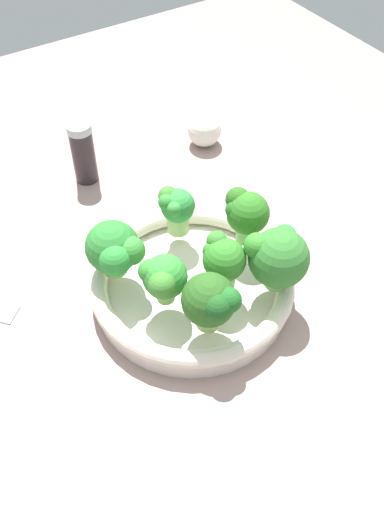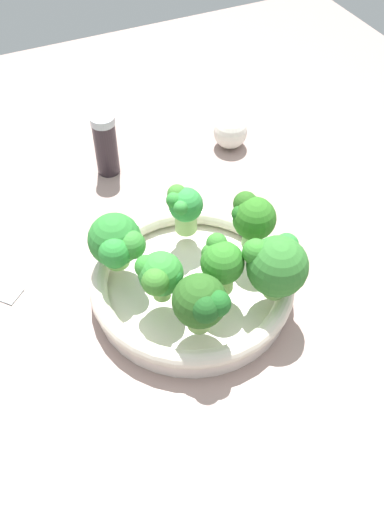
# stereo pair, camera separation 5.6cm
# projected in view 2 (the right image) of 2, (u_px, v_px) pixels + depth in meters

# --- Properties ---
(ground_plane) EXTENTS (1.30, 1.30, 0.03)m
(ground_plane) POSITION_uv_depth(u_px,v_px,m) (158.00, 299.00, 0.69)
(ground_plane) COLOR gray
(bowl) EXTENTS (0.24, 0.24, 0.04)m
(bowl) POSITION_uv_depth(u_px,v_px,m) (192.00, 284.00, 0.66)
(bowl) COLOR white
(bowl) RESTS_ON ground_plane
(broccoli_floret_0) EXTENTS (0.05, 0.05, 0.06)m
(broccoli_floret_0) POSITION_uv_depth(u_px,v_px,m) (221.00, 263.00, 0.61)
(broccoli_floret_0) COLOR #91CD61
(broccoli_floret_0) RESTS_ON bowl
(broccoli_floret_1) EXTENTS (0.04, 0.04, 0.06)m
(broccoli_floret_1) POSITION_uv_depth(u_px,v_px,m) (184.00, 206.00, 0.67)
(broccoli_floret_1) COLOR #9FC873
(broccoli_floret_1) RESTS_ON bowl
(broccoli_floret_2) EXTENTS (0.07, 0.06, 0.07)m
(broccoli_floret_2) POSITION_uv_depth(u_px,v_px,m) (117.00, 243.00, 0.63)
(broccoli_floret_2) COLOR #8ACB5D
(broccoli_floret_2) RESTS_ON bowl
(broccoli_floret_3) EXTENTS (0.07, 0.07, 0.08)m
(broccoli_floret_3) POSITION_uv_depth(u_px,v_px,m) (276.00, 265.00, 0.60)
(broccoli_floret_3) COLOR #86C362
(broccoli_floret_3) RESTS_ON bowl
(broccoli_floret_4) EXTENTS (0.06, 0.06, 0.07)m
(broccoli_floret_4) POSITION_uv_depth(u_px,v_px,m) (202.00, 303.00, 0.57)
(broccoli_floret_4) COLOR #A0CC70
(broccoli_floret_4) RESTS_ON bowl
(broccoli_floret_5) EXTENTS (0.05, 0.05, 0.06)m
(broccoli_floret_5) POSITION_uv_depth(u_px,v_px,m) (160.00, 275.00, 0.60)
(broccoli_floret_5) COLOR #87BE5C
(broccoli_floret_5) RESTS_ON bowl
(broccoli_floret_6) EXTENTS (0.06, 0.05, 0.07)m
(broccoli_floret_6) POSITION_uv_depth(u_px,v_px,m) (252.00, 218.00, 0.65)
(broccoli_floret_6) COLOR #76BD5D
(broccoli_floret_6) RESTS_ON bowl
(garlic_bulb) EXTENTS (0.05, 0.05, 0.05)m
(garlic_bulb) POSITION_uv_depth(u_px,v_px,m) (230.00, 132.00, 0.86)
(garlic_bulb) COLOR white
(garlic_bulb) RESTS_ON ground_plane
(pepper_shaker) EXTENTS (0.03, 0.03, 0.09)m
(pepper_shaker) POSITION_uv_depth(u_px,v_px,m) (106.00, 145.00, 0.80)
(pepper_shaker) COLOR #2C2329
(pepper_shaker) RESTS_ON ground_plane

